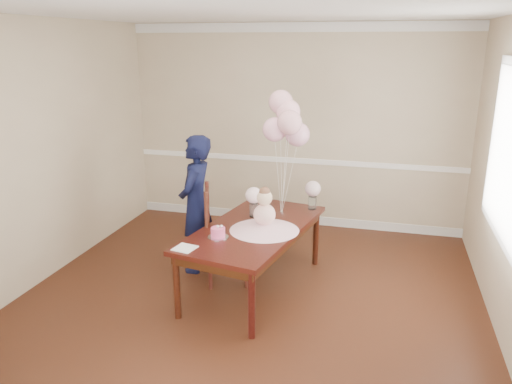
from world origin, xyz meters
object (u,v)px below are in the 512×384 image
birthday_cake (218,232)px  dining_chair_seat (228,240)px  dining_table_top (254,229)px  woman (196,204)px

birthday_cake → dining_chair_seat: size_ratio=0.30×
dining_table_top → woman: woman is taller
dining_table_top → dining_chair_seat: size_ratio=3.99×
dining_chair_seat → woman: bearing=135.7°
dining_table_top → dining_chair_seat: (-0.31, 0.10, -0.19)m
dining_table_top → dining_chair_seat: dining_table_top is taller
dining_chair_seat → woman: 0.55m
dining_table_top → birthday_cake: bearing=-114.0°
birthday_cake → woman: woman is taller
dining_chair_seat → woman: size_ratio=0.30×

